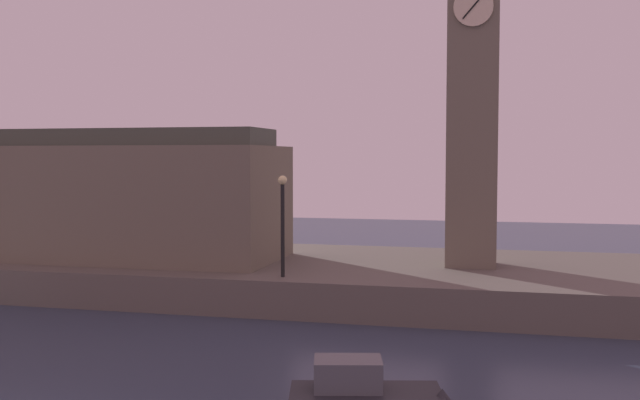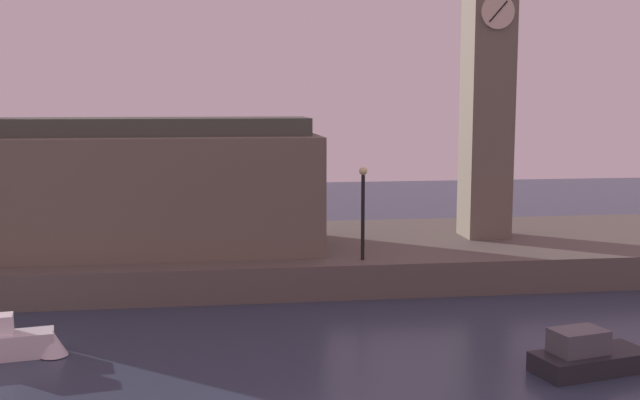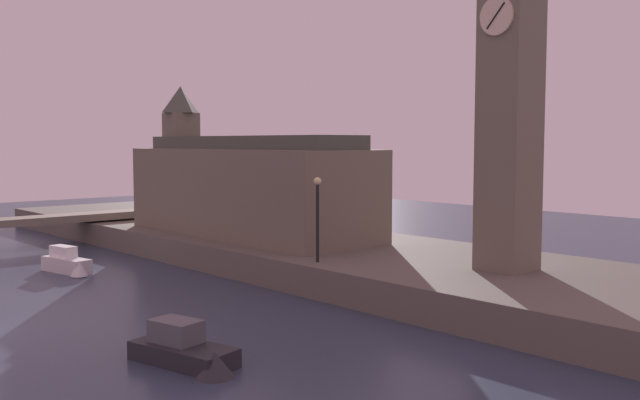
{
  "view_description": "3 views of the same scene",
  "coord_description": "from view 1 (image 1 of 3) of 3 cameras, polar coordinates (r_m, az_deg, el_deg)",
  "views": [
    {
      "loc": [
        11.37,
        -12.56,
        6.29
      ],
      "look_at": [
        4.22,
        16.89,
        4.5
      ],
      "focal_mm": 40.93,
      "sensor_mm": 36.0,
      "label": 1
    },
    {
      "loc": [
        -3.17,
        -17.2,
        8.45
      ],
      "look_at": [
        1.56,
        17.44,
        3.85
      ],
      "focal_mm": 43.34,
      "sensor_mm": 36.0,
      "label": 2
    },
    {
      "loc": [
        28.32,
        -7.27,
        7.22
      ],
      "look_at": [
        3.09,
        15.32,
        4.46
      ],
      "focal_mm": 40.11,
      "sensor_mm": 36.0,
      "label": 3
    }
  ],
  "objects": [
    {
      "name": "far_embankment",
      "position": [
        34.94,
        -5.56,
        -5.75
      ],
      "size": [
        70.0,
        12.0,
        1.5
      ],
      "primitive_type": "cube",
      "color": "#5B544C",
      "rests_on": "ground"
    },
    {
      "name": "clock_tower",
      "position": [
        32.8,
        11.9,
        9.13
      ],
      "size": [
        2.38,
        2.42,
        15.72
      ],
      "color": "#6B6051",
      "rests_on": "far_embankment"
    },
    {
      "name": "boat_barge_dark",
      "position": [
        18.34,
        4.9,
        -15.18
      ],
      "size": [
        4.66,
        2.35,
        1.48
      ],
      "color": "#232328",
      "rests_on": "ground"
    },
    {
      "name": "parliament_hall",
      "position": [
        36.8,
        -17.7,
        0.43
      ],
      "size": [
        17.98,
        6.41,
        9.58
      ],
      "color": "#6B6051",
      "rests_on": "far_embankment"
    },
    {
      "name": "streetlamp",
      "position": [
        28.99,
        -2.94,
        -1.11
      ],
      "size": [
        0.36,
        0.36,
        4.06
      ],
      "color": "black",
      "rests_on": "far_embankment"
    }
  ]
}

